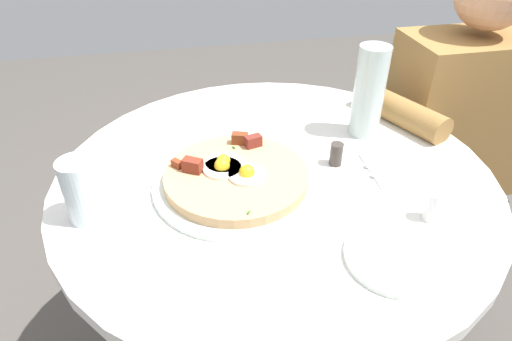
{
  "coord_description": "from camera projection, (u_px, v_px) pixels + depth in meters",
  "views": [
    {
      "loc": [
        -0.2,
        -0.74,
        1.3
      ],
      "look_at": [
        -0.04,
        -0.02,
        0.78
      ],
      "focal_mm": 30.62,
      "sensor_mm": 36.0,
      "label": 1
    }
  ],
  "objects": [
    {
      "name": "fork",
      "position": [
        404.0,
        162.0,
        0.96
      ],
      "size": [
        0.18,
        0.02,
        0.0
      ],
      "primitive_type": "cube",
      "rotation": [
        0.0,
        0.0,
        3.1
      ],
      "color": "silver",
      "rests_on": "napkin"
    },
    {
      "name": "breakfast_pizza",
      "position": [
        235.0,
        175.0,
        0.89
      ],
      "size": [
        0.29,
        0.29,
        0.05
      ],
      "color": "tan",
      "rests_on": "pizza_plate"
    },
    {
      "name": "water_bottle",
      "position": [
        369.0,
        92.0,
        1.01
      ],
      "size": [
        0.07,
        0.07,
        0.22
      ],
      "primitive_type": "cylinder",
      "color": "silver",
      "rests_on": "dining_table"
    },
    {
      "name": "person_seated",
      "position": [
        441.0,
        168.0,
        1.39
      ],
      "size": [
        0.53,
        0.38,
        1.14
      ],
      "color": "#2D2D33",
      "rests_on": "ground_plane"
    },
    {
      "name": "water_glass",
      "position": [
        83.0,
        190.0,
        0.78
      ],
      "size": [
        0.07,
        0.07,
        0.12
      ],
      "primitive_type": "cylinder",
      "color": "silver",
      "rests_on": "dining_table"
    },
    {
      "name": "napkin",
      "position": [
        407.0,
        168.0,
        0.95
      ],
      "size": [
        0.18,
        0.15,
        0.0
      ],
      "primitive_type": "cube",
      "rotation": [
        0.0,
        0.0,
        3.1
      ],
      "color": "white",
      "rests_on": "dining_table"
    },
    {
      "name": "pepper_shaker",
      "position": [
        336.0,
        153.0,
        0.95
      ],
      "size": [
        0.03,
        0.03,
        0.05
      ],
      "primitive_type": "cylinder",
      "color": "#3F3833",
      "rests_on": "dining_table"
    },
    {
      "name": "dining_table",
      "position": [
        273.0,
        233.0,
        1.04
      ],
      "size": [
        0.94,
        0.94,
        0.76
      ],
      "color": "silver",
      "rests_on": "ground_plane"
    },
    {
      "name": "pizza_plate",
      "position": [
        236.0,
        183.0,
        0.9
      ],
      "size": [
        0.34,
        0.34,
        0.01
      ],
      "primitive_type": "cylinder",
      "color": "silver",
      "rests_on": "dining_table"
    },
    {
      "name": "salt_shaker",
      "position": [
        432.0,
        207.0,
        0.8
      ],
      "size": [
        0.03,
        0.03,
        0.06
      ],
      "primitive_type": "cylinder",
      "color": "white",
      "rests_on": "dining_table"
    },
    {
      "name": "knife",
      "position": [
        412.0,
        171.0,
        0.93
      ],
      "size": [
        0.18,
        0.02,
        0.0
      ],
      "primitive_type": "cube",
      "rotation": [
        0.0,
        0.0,
        3.1
      ],
      "color": "silver",
      "rests_on": "napkin"
    },
    {
      "name": "bread_plate",
      "position": [
        395.0,
        257.0,
        0.73
      ],
      "size": [
        0.17,
        0.17,
        0.01
      ],
      "primitive_type": "cylinder",
      "color": "silver",
      "rests_on": "dining_table"
    }
  ]
}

